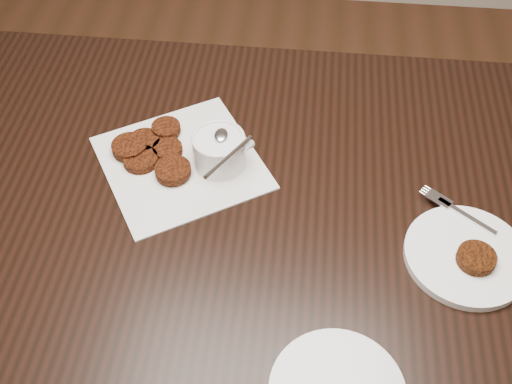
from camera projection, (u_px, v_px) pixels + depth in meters
table at (245, 297)px, 1.46m from camera, size 1.41×0.91×0.75m
napkin at (181, 163)px, 1.23m from camera, size 0.40×0.40×0.00m
sauce_ramekin at (218, 137)px, 1.17m from camera, size 0.17×0.17×0.14m
patty_cluster at (151, 148)px, 1.24m from camera, size 0.25×0.25×0.02m
plate_with_patty at (467, 253)px, 1.07m from camera, size 0.30×0.30×0.03m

